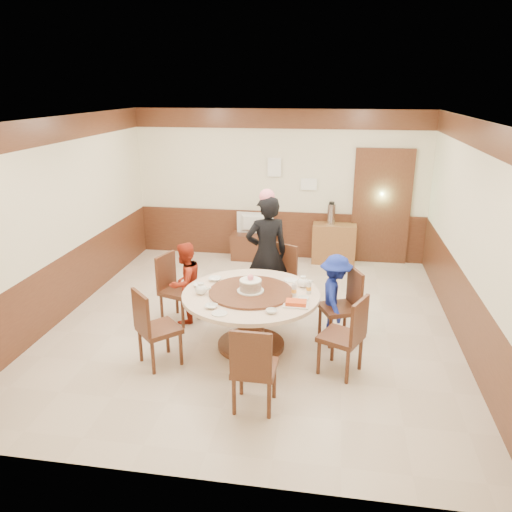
% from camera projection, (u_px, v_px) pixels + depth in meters
% --- Properties ---
extents(room, '(6.00, 6.04, 2.84)m').
position_uv_depth(room, '(255.00, 251.00, 6.73)').
color(room, beige).
rests_on(room, ground).
extents(banquet_table, '(1.71, 1.71, 0.78)m').
position_uv_depth(banquet_table, '(251.00, 309.00, 6.27)').
color(banquet_table, '#4C2717').
rests_on(banquet_table, ground).
extents(chair_0, '(0.58, 0.58, 0.97)m').
position_uv_depth(chair_0, '(340.00, 319.00, 6.52)').
color(chair_0, '#4C2717').
rests_on(chair_0, ground).
extents(chair_1, '(0.60, 0.60, 0.97)m').
position_uv_depth(chair_1, '(278.00, 290.00, 7.45)').
color(chair_1, '#4C2717').
rests_on(chair_1, ground).
extents(chair_2, '(0.56, 0.56, 0.97)m').
position_uv_depth(chair_2, '(178.00, 300.00, 7.07)').
color(chair_2, '#4C2717').
rests_on(chair_2, ground).
extents(chair_3, '(0.62, 0.62, 0.97)m').
position_uv_depth(chair_3, '(158.00, 341.00, 5.96)').
color(chair_3, '#4C2717').
rests_on(chair_3, ground).
extents(chair_4, '(0.45, 0.46, 0.97)m').
position_uv_depth(chair_4, '(254.00, 382.00, 5.13)').
color(chair_4, '#4C2717').
rests_on(chair_4, ground).
extents(chair_5, '(0.59, 0.59, 0.97)m').
position_uv_depth(chair_5, '(342.00, 349.00, 5.77)').
color(chair_5, '#4C2717').
rests_on(chair_5, ground).
extents(person_standing, '(0.74, 0.63, 1.73)m').
position_uv_depth(person_standing, '(267.00, 253.00, 7.29)').
color(person_standing, black).
rests_on(person_standing, ground).
extents(person_red, '(0.64, 0.70, 1.16)m').
position_uv_depth(person_red, '(185.00, 283.00, 6.97)').
color(person_red, '#A22915').
rests_on(person_red, ground).
extents(person_blue, '(0.49, 0.77, 1.14)m').
position_uv_depth(person_blue, '(335.00, 296.00, 6.55)').
color(person_blue, navy).
rests_on(person_blue, ground).
extents(birthday_cake, '(0.34, 0.34, 0.22)m').
position_uv_depth(birthday_cake, '(251.00, 285.00, 6.16)').
color(birthday_cake, white).
rests_on(birthday_cake, banquet_table).
extents(teapot_left, '(0.17, 0.15, 0.13)m').
position_uv_depth(teapot_left, '(201.00, 289.00, 6.15)').
color(teapot_left, white).
rests_on(teapot_left, banquet_table).
extents(teapot_right, '(0.17, 0.15, 0.13)m').
position_uv_depth(teapot_right, '(303.00, 282.00, 6.37)').
color(teapot_right, white).
rests_on(teapot_right, banquet_table).
extents(bowl_0, '(0.17, 0.17, 0.04)m').
position_uv_depth(bowl_0, '(215.00, 279.00, 6.59)').
color(bowl_0, white).
rests_on(bowl_0, banquet_table).
extents(bowl_1, '(0.13, 0.13, 0.04)m').
position_uv_depth(bowl_1, '(271.00, 311.00, 5.65)').
color(bowl_1, white).
rests_on(bowl_1, banquet_table).
extents(bowl_2, '(0.14, 0.14, 0.04)m').
position_uv_depth(bowl_2, '(211.00, 306.00, 5.78)').
color(bowl_2, white).
rests_on(bowl_2, banquet_table).
extents(bowl_3, '(0.13, 0.13, 0.04)m').
position_uv_depth(bowl_3, '(303.00, 299.00, 5.97)').
color(bowl_3, white).
rests_on(bowl_3, banquet_table).
extents(bowl_4, '(0.14, 0.14, 0.03)m').
position_uv_depth(bowl_4, '(199.00, 285.00, 6.39)').
color(bowl_4, white).
rests_on(bowl_4, banquet_table).
extents(saucer_near, '(0.18, 0.18, 0.01)m').
position_uv_depth(saucer_near, '(219.00, 313.00, 5.63)').
color(saucer_near, white).
rests_on(saucer_near, banquet_table).
extents(saucer_far, '(0.18, 0.18, 0.01)m').
position_uv_depth(saucer_far, '(291.00, 280.00, 6.60)').
color(saucer_far, white).
rests_on(saucer_far, banquet_table).
extents(shrimp_platter, '(0.30, 0.20, 0.06)m').
position_uv_depth(shrimp_platter, '(296.00, 304.00, 5.83)').
color(shrimp_platter, white).
rests_on(shrimp_platter, banquet_table).
extents(bottle_0, '(0.06, 0.06, 0.16)m').
position_uv_depth(bottle_0, '(294.00, 290.00, 6.08)').
color(bottle_0, silver).
rests_on(bottle_0, banquet_table).
extents(bottle_1, '(0.06, 0.06, 0.16)m').
position_uv_depth(bottle_1, '(309.00, 288.00, 6.15)').
color(bottle_1, silver).
rests_on(bottle_1, banquet_table).
extents(tv_stand, '(0.85, 0.45, 0.50)m').
position_uv_depth(tv_stand, '(254.00, 246.00, 9.63)').
color(tv_stand, '#4C2717').
rests_on(tv_stand, ground).
extents(television, '(0.71, 0.12, 0.41)m').
position_uv_depth(television, '(254.00, 224.00, 9.48)').
color(television, gray).
rests_on(television, tv_stand).
extents(side_cabinet, '(0.80, 0.40, 0.75)m').
position_uv_depth(side_cabinet, '(334.00, 243.00, 9.39)').
color(side_cabinet, brown).
rests_on(side_cabinet, ground).
extents(thermos, '(0.15, 0.15, 0.38)m').
position_uv_depth(thermos, '(331.00, 214.00, 9.21)').
color(thermos, silver).
rests_on(thermos, side_cabinet).
extents(notice_left, '(0.25, 0.00, 0.35)m').
position_uv_depth(notice_left, '(274.00, 167.00, 9.28)').
color(notice_left, white).
rests_on(notice_left, room).
extents(notice_right, '(0.30, 0.00, 0.22)m').
position_uv_depth(notice_right, '(309.00, 184.00, 9.28)').
color(notice_right, white).
rests_on(notice_right, room).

